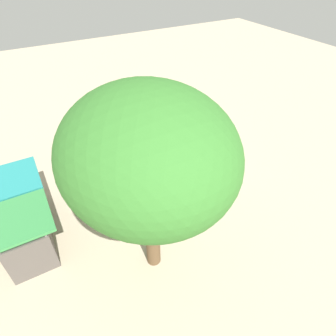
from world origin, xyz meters
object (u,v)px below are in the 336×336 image
at_px(shade_tree_main, 148,155).
at_px(market_stall_teal, 19,201).
at_px(person_handler, 191,187).
at_px(market_stall_green, 27,241).
at_px(elephant, 194,164).
at_px(feed_bucket, 215,170).
at_px(picnic_table_near, 141,160).
at_px(wooden_bench, 93,152).

distance_m(shade_tree_main, market_stall_teal, 8.25).
xyz_separation_m(person_handler, shade_tree_main, (-2.29, 3.31, 4.71)).
bearing_deg(person_handler, market_stall_green, 117.84).
height_order(elephant, feed_bucket, elephant).
bearing_deg(feed_bucket, market_stall_teal, 80.20).
bearing_deg(market_stall_teal, picnic_table_near, -83.96).
bearing_deg(person_handler, elephant, -7.12).
bearing_deg(person_handler, picnic_table_near, 46.92).
xyz_separation_m(market_stall_green, feed_bucket, (0.82, -10.28, -0.98)).
xyz_separation_m(elephant, picnic_table_near, (2.34, 2.11, -0.54)).
xyz_separation_m(market_stall_teal, feed_bucket, (-1.78, -10.28, -0.98)).
height_order(person_handler, feed_bucket, person_handler).
distance_m(market_stall_green, feed_bucket, 10.36).
bearing_deg(elephant, person_handler, -59.45).
bearing_deg(market_stall_green, shade_tree_main, -120.71).
bearing_deg(picnic_table_near, market_stall_green, 38.96).
height_order(elephant, shade_tree_main, shade_tree_main).
bearing_deg(picnic_table_near, elephant, 144.67).
xyz_separation_m(shade_tree_main, market_stall_green, (2.66, 4.47, -4.52)).
xyz_separation_m(wooden_bench, market_stall_green, (-5.72, 4.49, 0.67)).
xyz_separation_m(market_stall_green, market_stall_teal, (2.60, 0.00, 0.00)).
relative_size(shade_tree_main, picnic_table_near, 4.38).
distance_m(market_stall_teal, feed_bucket, 10.48).
relative_size(person_handler, picnic_table_near, 0.91).
bearing_deg(wooden_bench, market_stall_green, -71.74).
bearing_deg(shade_tree_main, elephant, -50.10).
xyz_separation_m(elephant, market_stall_green, (-0.97, 8.81, 0.02)).
bearing_deg(feed_bucket, wooden_bench, 49.75).
bearing_deg(person_handler, feed_bucket, -34.03).
xyz_separation_m(shade_tree_main, feed_bucket, (3.48, -5.81, -5.50)).
height_order(wooden_bench, feed_bucket, wooden_bench).
distance_m(elephant, feed_bucket, 1.76).
bearing_deg(person_handler, wooden_bench, 58.91).
bearing_deg(market_stall_teal, elephant, -100.50).
distance_m(market_stall_green, market_stall_teal, 2.60).
xyz_separation_m(shade_tree_main, picnic_table_near, (5.97, -2.23, -5.07)).
height_order(elephant, market_stall_teal, market_stall_teal).
relative_size(person_handler, feed_bucket, 4.50).
relative_size(elephant, market_stall_teal, 1.00).
distance_m(person_handler, shade_tree_main, 6.20).
height_order(person_handler, market_stall_green, market_stall_green).
distance_m(person_handler, market_stall_teal, 8.33).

